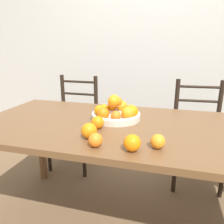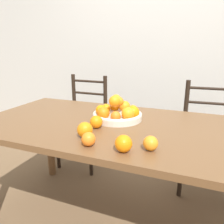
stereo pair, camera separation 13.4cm
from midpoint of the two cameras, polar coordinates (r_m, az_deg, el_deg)
wall_back at (r=2.69m, az=16.21°, el=17.76°), size 8.00×0.06×2.60m
dining_table at (r=1.37m, az=7.95°, el=-7.08°), size 1.98×0.90×0.75m
fruit_bowl at (r=1.44m, az=4.20°, el=-0.22°), size 0.32×0.32×0.16m
orange_loose_0 at (r=1.05m, az=-2.51°, el=-7.17°), size 0.07×0.07×0.07m
orange_loose_1 at (r=1.00m, az=6.92°, el=-8.27°), size 0.08×0.08×0.08m
orange_loose_2 at (r=1.15m, az=-3.77°, el=-4.71°), size 0.08×0.08×0.08m
orange_loose_3 at (r=1.04m, az=13.76°, el=-8.00°), size 0.07×0.07×0.07m
orange_loose_4 at (r=1.28m, az=-1.16°, el=-2.65°), size 0.08×0.08×0.08m
chair_left at (r=2.30m, az=-5.76°, el=-2.41°), size 0.42×0.40×0.93m
chair_right at (r=2.08m, az=25.27°, el=-6.06°), size 0.45×0.43×0.93m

